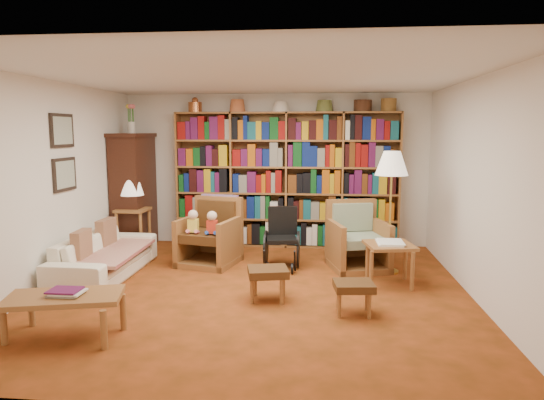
# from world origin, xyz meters

# --- Properties ---
(floor) EXTENTS (5.00, 5.00, 0.00)m
(floor) POSITION_xyz_m (0.00, 0.00, 0.00)
(floor) COLOR #983E17
(floor) RESTS_ON ground
(ceiling) EXTENTS (5.00, 5.00, 0.00)m
(ceiling) POSITION_xyz_m (0.00, 0.00, 2.50)
(ceiling) COLOR silver
(ceiling) RESTS_ON wall_back
(wall_back) EXTENTS (5.00, 0.00, 5.00)m
(wall_back) POSITION_xyz_m (0.00, 2.50, 1.25)
(wall_back) COLOR white
(wall_back) RESTS_ON floor
(wall_front) EXTENTS (5.00, 0.00, 5.00)m
(wall_front) POSITION_xyz_m (0.00, -2.50, 1.25)
(wall_front) COLOR white
(wall_front) RESTS_ON floor
(wall_left) EXTENTS (0.00, 5.00, 5.00)m
(wall_left) POSITION_xyz_m (-2.50, 0.00, 1.25)
(wall_left) COLOR white
(wall_left) RESTS_ON floor
(wall_right) EXTENTS (0.00, 5.00, 5.00)m
(wall_right) POSITION_xyz_m (2.50, 0.00, 1.25)
(wall_right) COLOR white
(wall_right) RESTS_ON floor
(bookshelf) EXTENTS (3.60, 0.30, 2.42)m
(bookshelf) POSITION_xyz_m (0.20, 2.33, 1.17)
(bookshelf) COLOR brown
(bookshelf) RESTS_ON floor
(curio_cabinet) EXTENTS (0.50, 0.95, 2.40)m
(curio_cabinet) POSITION_xyz_m (-2.25, 2.00, 0.95)
(curio_cabinet) COLOR #3B1910
(curio_cabinet) RESTS_ON floor
(framed_pictures) EXTENTS (0.03, 0.52, 0.97)m
(framed_pictures) POSITION_xyz_m (-2.48, 0.30, 1.62)
(framed_pictures) COLOR black
(framed_pictures) RESTS_ON wall_left
(sofa) EXTENTS (1.90, 0.76, 0.55)m
(sofa) POSITION_xyz_m (-2.05, 0.41, 0.28)
(sofa) COLOR white
(sofa) RESTS_ON floor
(sofa_throw) EXTENTS (0.82, 1.48, 0.04)m
(sofa_throw) POSITION_xyz_m (-2.00, 0.41, 0.30)
(sofa_throw) COLOR beige
(sofa_throw) RESTS_ON sofa
(cushion_left) EXTENTS (0.14, 0.40, 0.39)m
(cushion_left) POSITION_xyz_m (-2.18, 0.76, 0.45)
(cushion_left) COLOR maroon
(cushion_left) RESTS_ON sofa
(cushion_right) EXTENTS (0.14, 0.38, 0.38)m
(cushion_right) POSITION_xyz_m (-2.18, 0.06, 0.45)
(cushion_right) COLOR maroon
(cushion_right) RESTS_ON sofa
(side_table_lamp) EXTENTS (0.47, 0.47, 0.70)m
(side_table_lamp) POSITION_xyz_m (-2.15, 1.66, 0.52)
(side_table_lamp) COLOR brown
(side_table_lamp) RESTS_ON floor
(table_lamp) EXTENTS (0.36, 0.36, 0.49)m
(table_lamp) POSITION_xyz_m (-2.15, 1.66, 1.03)
(table_lamp) COLOR gold
(table_lamp) RESTS_ON side_table_lamp
(armchair_leather) EXTENTS (0.93, 0.95, 0.96)m
(armchair_leather) POSITION_xyz_m (-0.82, 1.22, 0.39)
(armchair_leather) COLOR brown
(armchair_leather) RESTS_ON floor
(armchair_sage) EXTENTS (0.94, 0.95, 0.93)m
(armchair_sage) POSITION_xyz_m (1.28, 1.19, 0.35)
(armchair_sage) COLOR brown
(armchair_sage) RESTS_ON floor
(wheelchair) EXTENTS (0.48, 0.68, 0.84)m
(wheelchair) POSITION_xyz_m (0.22, 1.08, 0.38)
(wheelchair) COLOR black
(wheelchair) RESTS_ON floor
(floor_lamp) EXTENTS (0.43, 0.43, 1.63)m
(floor_lamp) POSITION_xyz_m (1.68, 0.95, 1.41)
(floor_lamp) COLOR gold
(floor_lamp) RESTS_ON floor
(side_table_papers) EXTENTS (0.65, 0.65, 0.55)m
(side_table_papers) POSITION_xyz_m (1.61, 0.42, 0.44)
(side_table_papers) COLOR brown
(side_table_papers) RESTS_ON floor
(footstool_a) EXTENTS (0.51, 0.46, 0.37)m
(footstool_a) POSITION_xyz_m (0.17, -0.30, 0.30)
(footstool_a) COLOR #4F2E15
(footstool_a) RESTS_ON floor
(footstool_b) EXTENTS (0.44, 0.39, 0.34)m
(footstool_b) POSITION_xyz_m (1.11, -0.62, 0.28)
(footstool_b) COLOR #4F2E15
(footstool_b) RESTS_ON floor
(coffee_table) EXTENTS (1.11, 0.74, 0.46)m
(coffee_table) POSITION_xyz_m (-1.58, -1.46, 0.35)
(coffee_table) COLOR brown
(coffee_table) RESTS_ON floor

